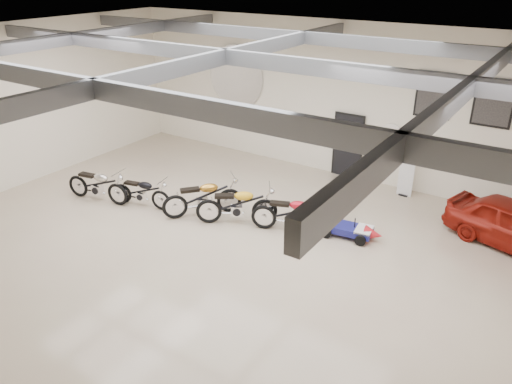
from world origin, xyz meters
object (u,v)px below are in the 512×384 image
Objects in this scene: motorcycle_silver at (97,184)px; motorcycle_black at (141,191)px; motorcycle_red at (291,213)px; motorcycle_gold at (202,197)px; go_kart at (352,227)px; motorcycle_yellow at (237,204)px; banner_stand at (407,170)px.

motorcycle_silver reaches higher than motorcycle_black.
motorcycle_red is (5.81, 1.56, 0.01)m from motorcycle_silver.
motorcycle_silver is 0.95× the size of motorcycle_gold.
motorcycle_silver is 1.30× the size of go_kart.
motorcycle_red is at bearing -165.79° from go_kart.
motorcycle_yellow reaches higher than motorcycle_red.
banner_stand is 3.36m from go_kart.
banner_stand reaches higher than motorcycle_black.
motorcycle_red is (2.57, 0.56, -0.02)m from motorcycle_gold.
banner_stand is 0.76× the size of motorcycle_gold.
motorcycle_red is 1.62m from go_kart.
motorcycle_gold is at bearing 3.96° from motorcycle_black.
motorcycle_red is at bearing 1.63° from motorcycle_black.
motorcycle_red is 1.31× the size of go_kart.
motorcycle_red reaches higher than motorcycle_black.
go_kart is (5.92, 1.70, -0.19)m from motorcycle_black.
motorcycle_gold is (-4.37, -4.46, -0.27)m from banner_stand.
motorcycle_silver is 6.01m from motorcycle_red.
motorcycle_black is at bearing 8.41° from motorcycle_silver.
go_kart is at bearing -93.67° from banner_stand.
motorcycle_black is (-6.23, -5.00, -0.36)m from banner_stand.
banner_stand reaches higher than motorcycle_red.
motorcycle_silver is 0.96× the size of motorcycle_yellow.
motorcycle_gold is 1.37× the size of go_kart.
motorcycle_red is at bearing -36.84° from motorcycle_gold.
motorcycle_yellow is at bearing 5.25° from motorcycle_silver.
banner_stand is 0.91× the size of motorcycle_black.
motorcycle_black is 0.85× the size of motorcycle_yellow.
motorcycle_black is at bearing -171.60° from go_kart.
motorcycle_yellow is (2.94, 0.71, 0.08)m from motorcycle_black.
motorcycle_gold is at bearing 170.83° from motorcycle_red.
motorcycle_yellow reaches higher than motorcycle_silver.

